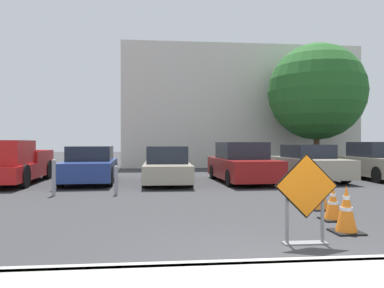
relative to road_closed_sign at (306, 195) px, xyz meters
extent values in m
plane|color=#333335|center=(-0.67, 8.86, -0.76)|extent=(96.00, 96.00, 0.00)
cube|color=#999993|center=(-0.67, -1.14, -0.69)|extent=(26.98, 0.20, 0.14)
cube|color=black|center=(0.00, 0.00, 0.14)|extent=(0.99, 0.02, 0.99)
cube|color=orange|center=(0.00, -0.02, 0.14)|extent=(0.93, 0.02, 0.93)
cube|color=slate|center=(0.00, 0.04, -0.74)|extent=(0.68, 0.20, 0.02)
cube|color=slate|center=(-0.28, 0.04, -0.31)|extent=(0.04, 0.04, 0.89)
cube|color=slate|center=(0.28, 0.04, -0.31)|extent=(0.04, 0.04, 0.89)
cube|color=black|center=(0.98, 0.63, -0.74)|extent=(0.49, 0.49, 0.03)
cone|color=orange|center=(0.98, 0.63, -0.33)|extent=(0.36, 0.36, 0.79)
cylinder|color=white|center=(0.98, 0.63, -0.16)|extent=(0.11, 0.11, 0.07)
cylinder|color=white|center=(0.98, 0.63, -0.35)|extent=(0.20, 0.20, 0.07)
cube|color=black|center=(1.25, 1.65, -0.74)|extent=(0.46, 0.46, 0.03)
cone|color=orange|center=(1.25, 1.65, -0.40)|extent=(0.34, 0.34, 0.65)
cylinder|color=white|center=(1.25, 1.65, -0.26)|extent=(0.11, 0.11, 0.06)
cylinder|color=white|center=(1.25, 1.65, -0.41)|extent=(0.19, 0.19, 0.06)
cube|color=black|center=(1.52, 2.80, -0.74)|extent=(0.49, 0.49, 0.03)
cone|color=orange|center=(1.52, 2.80, -0.43)|extent=(0.37, 0.37, 0.60)
cylinder|color=white|center=(1.52, 2.80, -0.30)|extent=(0.11, 0.11, 0.05)
cylinder|color=white|center=(1.52, 2.80, -0.44)|extent=(0.20, 0.20, 0.05)
cube|color=red|center=(-7.68, 9.19, -0.26)|extent=(2.21, 5.29, 0.55)
cube|color=red|center=(-7.75, 11.44, 0.24)|extent=(1.95, 0.16, 0.45)
cube|color=red|center=(-6.74, 10.26, 0.24)|extent=(0.18, 2.51, 0.45)
cylinder|color=black|center=(-6.69, 7.65, -0.35)|extent=(0.27, 0.81, 0.80)
cylinder|color=black|center=(-6.79, 10.79, -0.35)|extent=(0.27, 0.81, 0.80)
cylinder|color=black|center=(-8.67, 10.73, -0.35)|extent=(0.27, 0.81, 0.80)
cube|color=navy|center=(-4.75, 9.20, -0.23)|extent=(2.01, 4.62, 0.66)
cube|color=#1E232D|center=(-4.75, 9.32, 0.37)|extent=(1.68, 2.16, 0.55)
cylinder|color=black|center=(-3.85, 7.84, -0.40)|extent=(0.23, 0.73, 0.72)
cylinder|color=black|center=(-5.51, 7.76, -0.40)|extent=(0.23, 0.73, 0.72)
cylinder|color=black|center=(-3.98, 10.65, -0.40)|extent=(0.23, 0.73, 0.72)
cylinder|color=black|center=(-5.64, 10.57, -0.40)|extent=(0.23, 0.73, 0.72)
cube|color=#A39984|center=(-1.82, 8.88, -0.29)|extent=(1.77, 4.68, 0.60)
cube|color=#1E232D|center=(-1.82, 8.99, 0.33)|extent=(1.53, 2.16, 0.63)
cylinder|color=black|center=(-1.06, 7.42, -0.46)|extent=(0.21, 0.60, 0.60)
cylinder|color=black|center=(-2.63, 7.44, -0.46)|extent=(0.21, 0.60, 0.60)
cylinder|color=black|center=(-1.01, 10.31, -0.46)|extent=(0.21, 0.60, 0.60)
cylinder|color=black|center=(-2.58, 10.33, -0.46)|extent=(0.21, 0.60, 0.60)
cube|color=maroon|center=(1.11, 8.84, -0.22)|extent=(2.10, 4.59, 0.74)
cube|color=#1E232D|center=(1.10, 8.95, 0.48)|extent=(1.75, 2.15, 0.65)
cylinder|color=black|center=(2.04, 7.50, -0.45)|extent=(0.23, 0.62, 0.61)
cylinder|color=black|center=(0.33, 7.40, -0.45)|extent=(0.23, 0.62, 0.61)
cylinder|color=black|center=(1.89, 10.28, -0.45)|extent=(0.23, 0.62, 0.61)
cylinder|color=black|center=(0.18, 10.19, -0.45)|extent=(0.23, 0.62, 0.61)
cube|color=#A39984|center=(4.04, 9.42, -0.21)|extent=(1.93, 4.73, 0.72)
cube|color=#1E232D|center=(4.03, 9.54, 0.42)|extent=(1.61, 2.21, 0.54)
cylinder|color=black|center=(4.89, 8.02, -0.41)|extent=(0.23, 0.70, 0.70)
cylinder|color=black|center=(3.32, 7.95, -0.41)|extent=(0.23, 0.70, 0.70)
cylinder|color=black|center=(4.76, 10.90, -0.41)|extent=(0.23, 0.70, 0.70)
cylinder|color=black|center=(3.18, 10.83, -0.41)|extent=(0.23, 0.70, 0.70)
cube|color=#A39984|center=(6.97, 9.30, -0.20)|extent=(1.78, 4.36, 0.76)
cube|color=#1E232D|center=(6.97, 9.40, 0.50)|extent=(1.56, 2.01, 0.63)
cylinder|color=black|center=(6.16, 7.94, -0.44)|extent=(0.20, 0.64, 0.64)
cylinder|color=black|center=(7.78, 10.65, -0.44)|extent=(0.20, 0.64, 0.64)
cylinder|color=black|center=(6.15, 10.64, -0.44)|extent=(0.20, 0.64, 0.64)
cylinder|color=gray|center=(-3.42, 5.72, -0.35)|extent=(0.11, 0.11, 0.81)
sphere|color=gray|center=(-3.42, 5.72, 0.06)|extent=(0.12, 0.12, 0.12)
cylinder|color=gray|center=(-5.20, 5.72, -0.25)|extent=(0.11, 0.11, 1.01)
sphere|color=gray|center=(-5.20, 5.72, 0.25)|extent=(0.12, 0.12, 0.12)
cube|color=beige|center=(3.21, 19.50, 3.07)|extent=(15.01, 5.00, 7.65)
cylinder|color=#513823|center=(6.77, 14.73, 0.43)|extent=(0.32, 0.32, 2.37)
sphere|color=#235B23|center=(6.77, 14.73, 3.64)|extent=(5.39, 5.39, 5.39)
camera|label=1|loc=(-2.28, -5.47, 0.79)|focal=35.00mm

